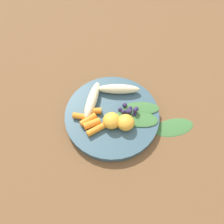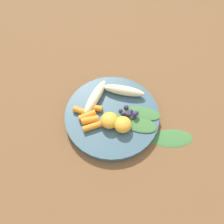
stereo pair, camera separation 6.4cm
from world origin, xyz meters
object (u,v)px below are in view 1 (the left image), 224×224
object	(u,v)px
orange_segment_near	(126,122)
bowl	(112,116)
banana_peeled_left	(92,100)
kale_leaf_stray	(174,127)
banana_peeled_right	(119,89)

from	to	relation	value
orange_segment_near	bowl	bearing A→B (deg)	-10.84
bowl	banana_peeled_left	xyz separation A→B (m)	(0.07, 0.00, 0.03)
bowl	kale_leaf_stray	size ratio (longest dim) A/B	2.30
banana_peeled_left	banana_peeled_right	world-z (taller)	same
banana_peeled_right	orange_segment_near	world-z (taller)	orange_segment_near
bowl	orange_segment_near	bearing A→B (deg)	169.16
bowl	kale_leaf_stray	xyz separation A→B (m)	(-0.17, -0.07, -0.01)
banana_peeled_right	orange_segment_near	xyz separation A→B (m)	(-0.08, 0.09, 0.00)
bowl	kale_leaf_stray	bearing A→B (deg)	-155.91
banana_peeled_left	orange_segment_near	world-z (taller)	orange_segment_near
bowl	banana_peeled_left	bearing A→B (deg)	0.33
bowl	orange_segment_near	world-z (taller)	orange_segment_near
banana_peeled_left	orange_segment_near	distance (m)	0.12
bowl	banana_peeled_right	world-z (taller)	banana_peeled_right
bowl	orange_segment_near	size ratio (longest dim) A/B	5.63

